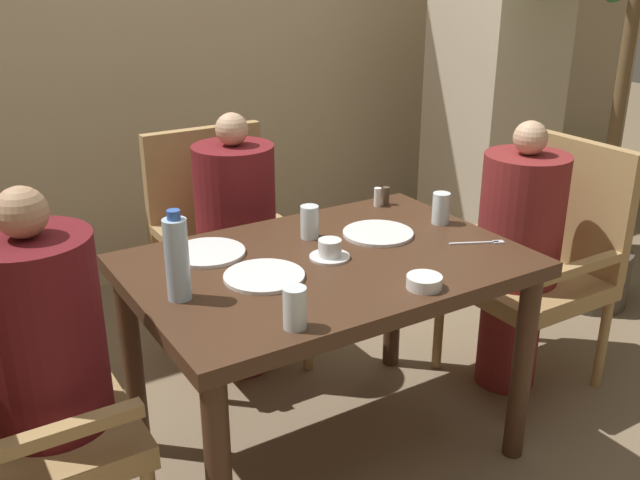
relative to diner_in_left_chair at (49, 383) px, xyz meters
name	(u,v)px	position (x,y,z in m)	size (l,w,h in m)	color
ground_plane	(326,451)	(0.88, 0.00, -0.58)	(16.00, 16.00, 0.00)	#7A664C
wall_back	(128,11)	(0.88, 1.83, 0.82)	(8.00, 0.06, 2.80)	tan
pillar_stone	(500,18)	(2.58, 1.02, 0.77)	(0.54, 0.54, 2.70)	beige
dining_table	(327,288)	(0.88, 0.00, 0.06)	(1.23, 0.84, 0.75)	#422819
diner_in_left_chair	(49,383)	(0.00, 0.00, 0.00)	(0.32, 0.32, 1.13)	#5B1419
chair_far_side	(222,240)	(0.88, 0.83, -0.05)	(0.53, 0.53, 0.98)	#A88451
diner_in_far_chair	(237,244)	(0.88, 0.68, -0.02)	(0.32, 0.32, 1.10)	maroon
chair_right_side	(543,255)	(1.90, 0.00, -0.05)	(0.53, 0.53, 0.98)	#A88451
diner_in_right_chair	(517,256)	(1.76, 0.00, -0.02)	(0.32, 0.32, 1.09)	maroon
potted_palm	(621,83)	(2.65, 0.30, 0.53)	(0.92, 0.90, 2.19)	#4C4238
plate_main_left	(264,276)	(0.64, -0.03, 0.17)	(0.24, 0.24, 0.01)	white
plate_main_right	(208,253)	(0.57, 0.23, 0.17)	(0.24, 0.24, 0.01)	white
plate_dessert_center	(378,233)	(1.14, 0.08, 0.17)	(0.24, 0.24, 0.01)	white
teacup_with_saucer	(330,251)	(0.89, 0.00, 0.19)	(0.13, 0.13, 0.06)	white
bowl_small	(424,282)	(1.00, -0.33, 0.18)	(0.11, 0.11, 0.04)	white
water_bottle	(177,258)	(0.37, -0.02, 0.29)	(0.07, 0.07, 0.26)	silver
glass_tall_near	(441,208)	(1.40, 0.06, 0.22)	(0.06, 0.06, 0.11)	silver
glass_tall_mid	(295,308)	(0.57, -0.34, 0.22)	(0.06, 0.06, 0.11)	silver
glass_tall_far	(310,222)	(0.93, 0.19, 0.22)	(0.06, 0.06, 0.11)	silver
salt_shaker	(378,197)	(1.32, 0.33, 0.20)	(0.03, 0.03, 0.07)	white
pepper_shaker	(386,196)	(1.36, 0.33, 0.20)	(0.03, 0.03, 0.07)	#4C3D2D
fork_beside_plate	(483,243)	(1.39, -0.16, 0.17)	(0.18, 0.10, 0.00)	silver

